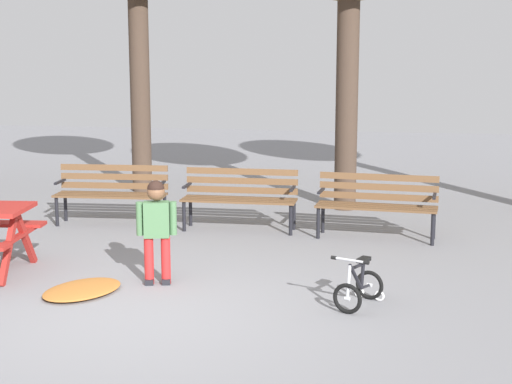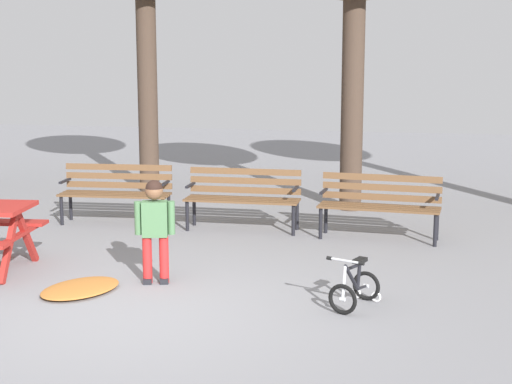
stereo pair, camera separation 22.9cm
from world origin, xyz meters
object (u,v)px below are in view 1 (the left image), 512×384
kids_bicycle (359,287)px  park_bench_left (240,194)px  child_standing (157,223)px  park_bench_right (377,200)px  park_bench_far_left (112,189)px

kids_bicycle → park_bench_left: bearing=120.6°
park_bench_left → child_standing: 2.77m
park_bench_right → kids_bicycle: bearing=-91.3°
park_bench_left → kids_bicycle: (1.84, -3.11, -0.31)m
park_bench_far_left → kids_bicycle: size_ratio=2.59×
park_bench_left → park_bench_right: (1.91, -0.15, 0.00)m
park_bench_far_left → child_standing: (1.57, -2.77, 0.16)m
park_bench_right → park_bench_left: bearing=175.4°
park_bench_left → child_standing: (-0.34, -2.74, 0.16)m
kids_bicycle → park_bench_right: bearing=88.7°
park_bench_far_left → park_bench_right: bearing=-2.7°
park_bench_right → park_bench_far_left: bearing=177.3°
park_bench_left → kids_bicycle: 3.63m
park_bench_left → park_bench_right: 1.91m
child_standing → kids_bicycle: child_standing is taller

